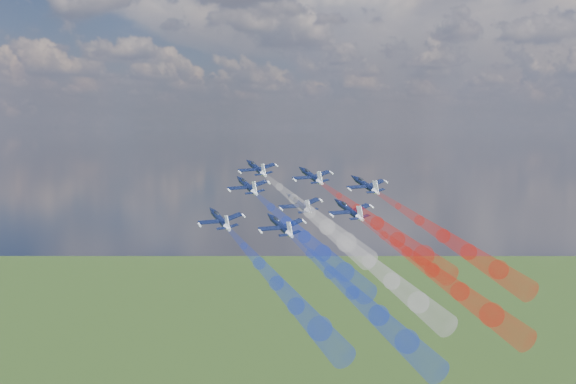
% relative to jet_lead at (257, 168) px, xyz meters
% --- Properties ---
extents(jet_lead, '(17.59, 17.12, 8.67)m').
position_rel_jet_lead_xyz_m(jet_lead, '(0.00, 0.00, 0.00)').
color(jet_lead, black).
extents(trail_lead, '(41.40, 33.68, 18.34)m').
position_rel_jet_lead_xyz_m(trail_lead, '(23.58, -17.97, -8.30)').
color(trail_lead, white).
extents(jet_inner_left, '(17.59, 17.12, 8.67)m').
position_rel_jet_lead_xyz_m(jet_inner_left, '(3.91, -11.75, -3.58)').
color(jet_inner_left, black).
extents(trail_inner_left, '(41.40, 33.68, 18.34)m').
position_rel_jet_lead_xyz_m(trail_inner_left, '(27.49, -29.72, -11.88)').
color(trail_inner_left, blue).
extents(jet_inner_right, '(17.59, 17.12, 8.67)m').
position_rel_jet_lead_xyz_m(jet_inner_right, '(15.62, 0.18, -1.51)').
color(jet_inner_right, black).
extents(trail_inner_right, '(41.40, 33.68, 18.34)m').
position_rel_jet_lead_xyz_m(trail_inner_right, '(39.20, -17.79, -9.81)').
color(trail_inner_right, red).
extents(jet_outer_left, '(17.59, 17.12, 8.67)m').
position_rel_jet_lead_xyz_m(jet_outer_left, '(5.92, -27.62, -9.79)').
color(jet_outer_left, black).
extents(trail_outer_left, '(41.40, 33.68, 18.34)m').
position_rel_jet_lead_xyz_m(trail_outer_left, '(29.49, -45.59, -18.09)').
color(trail_outer_left, blue).
extents(jet_center_third, '(17.59, 17.12, 8.67)m').
position_rel_jet_lead_xyz_m(jet_center_third, '(18.46, -12.89, -7.20)').
color(jet_center_third, black).
extents(trail_center_third, '(41.40, 33.68, 18.34)m').
position_rel_jet_lead_xyz_m(trail_center_third, '(42.04, -30.86, -15.50)').
color(trail_center_third, white).
extents(jet_outer_right, '(17.59, 17.12, 8.67)m').
position_rel_jet_lead_xyz_m(jet_outer_right, '(29.51, 1.82, -3.42)').
color(jet_outer_right, black).
extents(trail_outer_right, '(41.40, 33.68, 18.34)m').
position_rel_jet_lead_xyz_m(trail_outer_right, '(53.09, -16.15, -11.72)').
color(trail_outer_right, red).
extents(jet_rear_left, '(17.59, 17.12, 8.67)m').
position_rel_jet_lead_xyz_m(jet_rear_left, '(20.07, -25.72, -10.54)').
color(jet_rear_left, black).
extents(trail_rear_left, '(41.40, 33.68, 18.34)m').
position_rel_jet_lead_xyz_m(trail_rear_left, '(43.65, -43.69, -18.83)').
color(trail_rear_left, blue).
extents(jet_rear_right, '(17.59, 17.12, 8.67)m').
position_rel_jet_lead_xyz_m(jet_rear_right, '(30.91, -12.70, -7.97)').
color(jet_rear_right, black).
extents(trail_rear_right, '(41.40, 33.68, 18.34)m').
position_rel_jet_lead_xyz_m(trail_rear_right, '(54.49, -30.67, -16.27)').
color(trail_rear_right, red).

